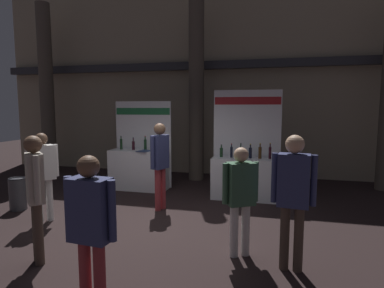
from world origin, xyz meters
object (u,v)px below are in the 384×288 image
(exhibitor_booth_0, at_px, (140,166))
(visitor_8, at_px, (293,190))
(trash_bin, at_px, (18,194))
(visitor_2, at_px, (43,169))
(visitor_3, at_px, (240,192))
(exhibitor_booth_1, at_px, (245,173))
(visitor_1, at_px, (90,221))
(visitor_5, at_px, (35,189))
(visitor_0, at_px, (160,159))

(exhibitor_booth_0, distance_m, visitor_8, 5.10)
(exhibitor_booth_0, relative_size, trash_bin, 3.38)
(visitor_2, height_order, visitor_3, visitor_2)
(exhibitor_booth_1, xyz_separation_m, visitor_1, (-1.15, -4.79, 0.40))
(trash_bin, xyz_separation_m, visitor_1, (3.43, -2.75, 0.68))
(visitor_3, relative_size, visitor_5, 0.90)
(visitor_0, bearing_deg, trash_bin, 126.12)
(exhibitor_booth_0, distance_m, trash_bin, 2.90)
(exhibitor_booth_0, distance_m, visitor_3, 4.42)
(visitor_2, bearing_deg, visitor_8, 115.65)
(exhibitor_booth_0, height_order, visitor_3, exhibitor_booth_0)
(exhibitor_booth_1, distance_m, visitor_1, 4.95)
(exhibitor_booth_0, distance_m, visitor_2, 2.86)
(visitor_0, bearing_deg, exhibitor_booth_1, -29.72)
(exhibitor_booth_1, bearing_deg, visitor_3, -86.56)
(visitor_8, bearing_deg, visitor_5, -162.52)
(visitor_1, height_order, visitor_5, visitor_5)
(exhibitor_booth_1, distance_m, visitor_0, 2.16)
(trash_bin, distance_m, visitor_2, 1.33)
(visitor_3, bearing_deg, visitor_2, 141.99)
(trash_bin, bearing_deg, visitor_5, -42.55)
(visitor_1, height_order, visitor_3, visitor_1)
(visitor_0, relative_size, visitor_2, 1.09)
(exhibitor_booth_0, xyz_separation_m, trash_bin, (-1.80, -2.25, -0.27))
(exhibitor_booth_0, bearing_deg, exhibitor_booth_1, -4.32)
(exhibitor_booth_1, relative_size, visitor_8, 1.42)
(visitor_2, xyz_separation_m, visitor_3, (3.72, -0.53, -0.06))
(visitor_1, bearing_deg, visitor_8, 41.28)
(exhibitor_booth_1, relative_size, visitor_0, 1.40)
(exhibitor_booth_0, distance_m, visitor_0, 1.95)
(visitor_1, xyz_separation_m, visitor_2, (-2.38, 2.27, -0.00))
(visitor_2, height_order, visitor_5, visitor_5)
(trash_bin, height_order, visitor_3, visitor_3)
(visitor_1, bearing_deg, trash_bin, 146.33)
(visitor_0, bearing_deg, visitor_8, -106.07)
(visitor_0, bearing_deg, exhibitor_booth_0, 58.50)
(visitor_2, bearing_deg, exhibitor_booth_1, 161.14)
(trash_bin, relative_size, visitor_1, 0.40)
(visitor_5, bearing_deg, visitor_2, -11.28)
(trash_bin, height_order, visitor_1, visitor_1)
(exhibitor_booth_0, bearing_deg, visitor_5, -86.39)
(exhibitor_booth_1, height_order, visitor_5, exhibitor_booth_1)
(exhibitor_booth_0, xyz_separation_m, exhibitor_booth_1, (2.78, -0.21, 0.00))
(exhibitor_booth_0, bearing_deg, visitor_1, -71.99)
(exhibitor_booth_0, height_order, visitor_2, exhibitor_booth_0)
(exhibitor_booth_0, height_order, visitor_8, exhibitor_booth_0)
(visitor_1, distance_m, visitor_5, 1.61)
(visitor_0, height_order, visitor_5, visitor_0)
(visitor_3, bearing_deg, exhibitor_booth_1, 63.49)
(exhibitor_booth_0, height_order, trash_bin, exhibitor_booth_0)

